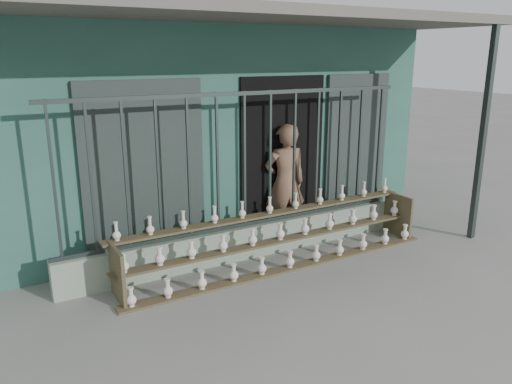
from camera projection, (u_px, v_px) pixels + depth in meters
ground at (299, 295)px, 5.79m from camera, size 60.00×60.00×0.00m
workshop_building at (166, 117)px, 8.89m from camera, size 7.40×6.60×3.21m
parapet_wall at (245, 241)px, 6.81m from camera, size 5.00×0.20×0.45m
security_fence at (245, 161)px, 6.51m from camera, size 5.00×0.04×1.80m
shelf_rack at (280, 238)px, 6.58m from camera, size 4.50×0.68×0.85m
elderly_woman at (285, 183)px, 7.33m from camera, size 0.70×0.52×1.74m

